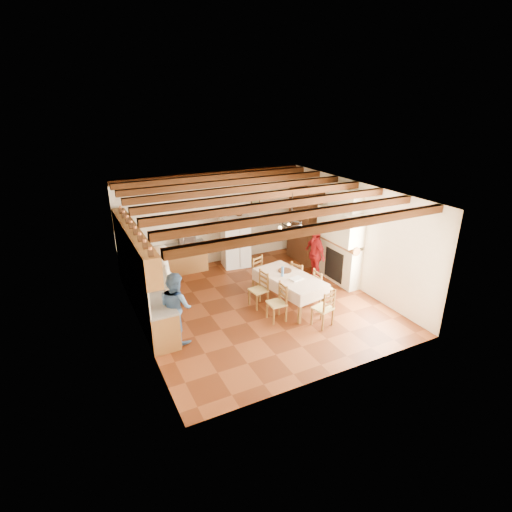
{
  "coord_description": "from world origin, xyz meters",
  "views": [
    {
      "loc": [
        -4.24,
        -8.33,
        5.14
      ],
      "look_at": [
        0.1,
        0.3,
        1.25
      ],
      "focal_mm": 28.0,
      "sensor_mm": 36.0,
      "label": 1
    }
  ],
  "objects_px": {
    "chair_right_near": "(322,287)",
    "dining_table": "(289,279)",
    "person_man": "(166,283)",
    "person_woman_blue": "(176,307)",
    "chair_left_near": "(277,303)",
    "chair_end_near": "(323,307)",
    "hutch": "(304,226)",
    "chair_left_far": "(258,289)",
    "refrigerator": "(235,241)",
    "microwave": "(187,239)",
    "chair_right_far": "(300,278)",
    "chair_end_far": "(262,274)",
    "person_woman_red": "(315,254)"
  },
  "relations": [
    {
      "from": "chair_left_near",
      "to": "microwave",
      "type": "xyz_separation_m",
      "value": [
        -0.99,
        3.87,
        0.56
      ]
    },
    {
      "from": "hutch",
      "to": "dining_table",
      "type": "bearing_deg",
      "value": -127.31
    },
    {
      "from": "chair_end_near",
      "to": "person_man",
      "type": "height_order",
      "value": "person_man"
    },
    {
      "from": "chair_right_far",
      "to": "chair_end_near",
      "type": "bearing_deg",
      "value": 147.09
    },
    {
      "from": "chair_left_far",
      "to": "chair_right_far",
      "type": "distance_m",
      "value": 1.36
    },
    {
      "from": "chair_left_far",
      "to": "person_woman_blue",
      "type": "height_order",
      "value": "person_woman_blue"
    },
    {
      "from": "chair_right_near",
      "to": "chair_right_far",
      "type": "xyz_separation_m",
      "value": [
        -0.22,
        0.74,
        0.0
      ]
    },
    {
      "from": "chair_right_near",
      "to": "person_woman_red",
      "type": "distance_m",
      "value": 1.53
    },
    {
      "from": "dining_table",
      "to": "chair_left_near",
      "type": "relative_size",
      "value": 2.14
    },
    {
      "from": "refrigerator",
      "to": "chair_end_near",
      "type": "relative_size",
      "value": 1.73
    },
    {
      "from": "hutch",
      "to": "microwave",
      "type": "height_order",
      "value": "hutch"
    },
    {
      "from": "hutch",
      "to": "person_man",
      "type": "bearing_deg",
      "value": -158.92
    },
    {
      "from": "hutch",
      "to": "chair_left_far",
      "type": "height_order",
      "value": "hutch"
    },
    {
      "from": "refrigerator",
      "to": "chair_right_far",
      "type": "relative_size",
      "value": 1.73
    },
    {
      "from": "chair_left_far",
      "to": "chair_right_near",
      "type": "bearing_deg",
      "value": 62.01
    },
    {
      "from": "chair_end_near",
      "to": "chair_end_far",
      "type": "xyz_separation_m",
      "value": [
        -0.4,
        2.37,
        0.0
      ]
    },
    {
      "from": "chair_right_near",
      "to": "person_man",
      "type": "height_order",
      "value": "person_man"
    },
    {
      "from": "chair_left_near",
      "to": "chair_right_far",
      "type": "distance_m",
      "value": 1.6
    },
    {
      "from": "refrigerator",
      "to": "chair_left_far",
      "type": "distance_m",
      "value": 2.84
    },
    {
      "from": "chair_left_near",
      "to": "person_woman_red",
      "type": "height_order",
      "value": "person_woman_red"
    },
    {
      "from": "chair_right_far",
      "to": "microwave",
      "type": "xyz_separation_m",
      "value": [
        -2.27,
        2.91,
        0.56
      ]
    },
    {
      "from": "chair_right_far",
      "to": "chair_end_near",
      "type": "xyz_separation_m",
      "value": [
        -0.42,
        -1.66,
        0.0
      ]
    },
    {
      "from": "chair_left_far",
      "to": "person_man",
      "type": "distance_m",
      "value": 2.37
    },
    {
      "from": "chair_left_near",
      "to": "chair_right_near",
      "type": "distance_m",
      "value": 1.52
    },
    {
      "from": "chair_end_far",
      "to": "person_woman_red",
      "type": "relative_size",
      "value": 0.6
    },
    {
      "from": "dining_table",
      "to": "chair_left_far",
      "type": "bearing_deg",
      "value": 157.19
    },
    {
      "from": "chair_end_far",
      "to": "chair_left_far",
      "type": "bearing_deg",
      "value": -144.02
    },
    {
      "from": "chair_left_far",
      "to": "microwave",
      "type": "relative_size",
      "value": 1.87
    },
    {
      "from": "person_man",
      "to": "microwave",
      "type": "distance_m",
      "value": 2.95
    },
    {
      "from": "chair_left_far",
      "to": "chair_end_near",
      "type": "height_order",
      "value": "same"
    },
    {
      "from": "chair_right_far",
      "to": "dining_table",
      "type": "bearing_deg",
      "value": 106.85
    },
    {
      "from": "hutch",
      "to": "chair_right_near",
      "type": "bearing_deg",
      "value": -111.22
    },
    {
      "from": "hutch",
      "to": "chair_left_far",
      "type": "bearing_deg",
      "value": -139.95
    },
    {
      "from": "dining_table",
      "to": "person_man",
      "type": "xyz_separation_m",
      "value": [
        -3.02,
        0.74,
        0.22
      ]
    },
    {
      "from": "person_man",
      "to": "microwave",
      "type": "height_order",
      "value": "person_man"
    },
    {
      "from": "dining_table",
      "to": "microwave",
      "type": "xyz_separation_m",
      "value": [
        -1.65,
        3.36,
        0.29
      ]
    },
    {
      "from": "chair_left_near",
      "to": "chair_end_near",
      "type": "xyz_separation_m",
      "value": [
        0.86,
        -0.7,
        0.0
      ]
    },
    {
      "from": "person_woman_blue",
      "to": "chair_left_near",
      "type": "bearing_deg",
      "value": -117.56
    },
    {
      "from": "person_man",
      "to": "person_woman_red",
      "type": "distance_m",
      "value": 4.53
    },
    {
      "from": "chair_left_far",
      "to": "person_woman_red",
      "type": "relative_size",
      "value": 0.6
    },
    {
      "from": "dining_table",
      "to": "chair_left_near",
      "type": "height_order",
      "value": "chair_left_near"
    },
    {
      "from": "chair_end_near",
      "to": "dining_table",
      "type": "bearing_deg",
      "value": -95.23
    },
    {
      "from": "person_man",
      "to": "person_woman_red",
      "type": "height_order",
      "value": "person_man"
    },
    {
      "from": "chair_end_near",
      "to": "person_man",
      "type": "bearing_deg",
      "value": -45.94
    },
    {
      "from": "chair_end_near",
      "to": "person_man",
      "type": "distance_m",
      "value": 3.8
    },
    {
      "from": "dining_table",
      "to": "chair_left_near",
      "type": "xyz_separation_m",
      "value": [
        -0.66,
        -0.51,
        -0.27
      ]
    },
    {
      "from": "chair_right_near",
      "to": "person_woman_blue",
      "type": "height_order",
      "value": "person_woman_blue"
    },
    {
      "from": "hutch",
      "to": "dining_table",
      "type": "relative_size",
      "value": 1.18
    },
    {
      "from": "chair_right_near",
      "to": "dining_table",
      "type": "bearing_deg",
      "value": 73.47
    },
    {
      "from": "hutch",
      "to": "chair_right_far",
      "type": "height_order",
      "value": "hutch"
    }
  ]
}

